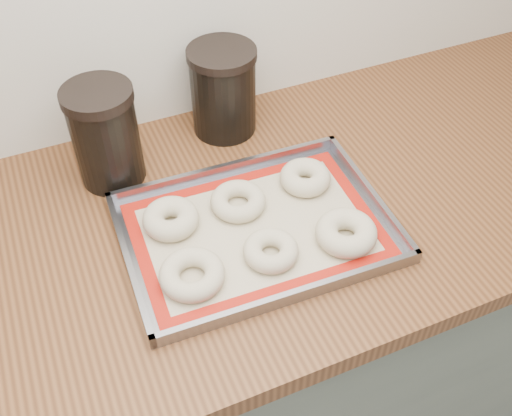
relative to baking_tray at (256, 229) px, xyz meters
name	(u,v)px	position (x,y,z in m)	size (l,w,h in m)	color
cabinet	(191,370)	(-0.14, 0.06, -0.48)	(3.00, 0.65, 0.86)	slate
countertop	(171,241)	(-0.14, 0.06, -0.03)	(3.06, 0.68, 0.04)	brown
baking_tray	(256,229)	(0.00, 0.00, 0.00)	(0.47, 0.35, 0.03)	gray
baking_mat	(256,230)	(0.00, 0.00, 0.00)	(0.43, 0.30, 0.00)	#C6B793
bagel_front_left	(192,274)	(-0.14, -0.06, 0.01)	(0.11, 0.11, 0.03)	beige
bagel_front_mid	(271,251)	(0.00, -0.07, 0.01)	(0.09, 0.09, 0.03)	beige
bagel_front_right	(346,233)	(0.13, -0.08, 0.02)	(0.11, 0.11, 0.04)	beige
bagel_back_left	(171,219)	(-0.13, 0.07, 0.02)	(0.10, 0.10, 0.04)	beige
bagel_back_mid	(238,201)	(-0.01, 0.06, 0.01)	(0.10, 0.10, 0.03)	beige
bagel_back_right	(305,177)	(0.13, 0.07, 0.02)	(0.10, 0.10, 0.04)	beige
canister_mid	(105,135)	(-0.19, 0.24, 0.09)	(0.13, 0.13, 0.20)	black
canister_right	(223,90)	(0.06, 0.30, 0.09)	(0.14, 0.14, 0.18)	black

